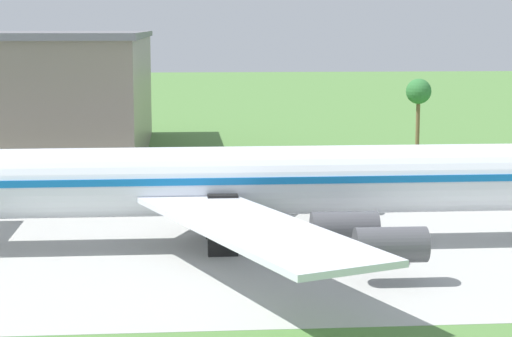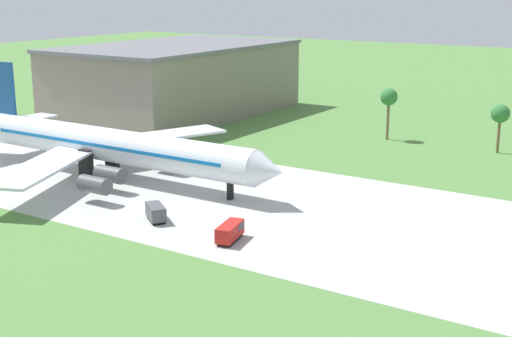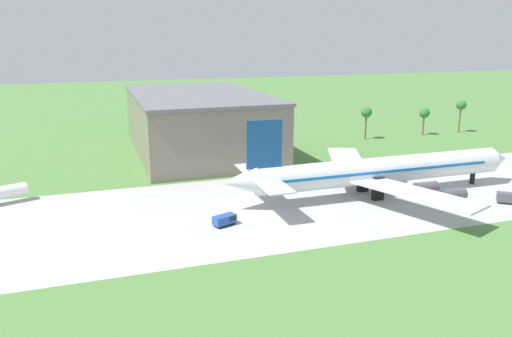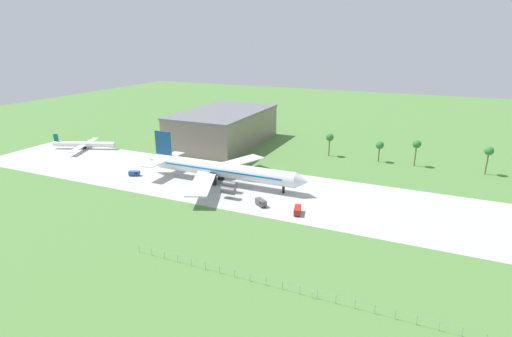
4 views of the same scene
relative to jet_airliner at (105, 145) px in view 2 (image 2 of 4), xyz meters
The scene contains 6 objects.
ground_plane 46.20m from the jet_airliner, ahead, with size 600.00×600.00×0.00m, color #517F3D.
taxiway_strip 46.19m from the jet_airliner, ahead, with size 320.00×44.00×0.02m.
jet_airliner is the anchor object (origin of this frame).
baggage_tug 27.23m from the jet_airliner, 31.34° to the right, with size 4.84×4.32×2.27m.
catering_van 39.15m from the jet_airliner, 22.31° to the right, with size 3.18×5.66×2.29m.
terminal_building 60.65m from the jet_airliner, 117.37° to the left, with size 36.72×61.20×17.44m.
Camera 2 is at (39.32, -85.30, 31.66)m, focal length 50.00 mm.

